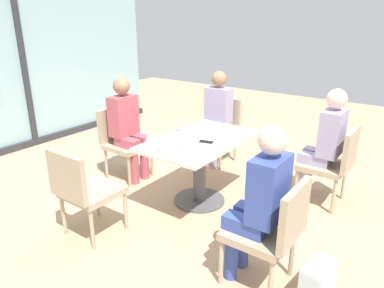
{
  "coord_description": "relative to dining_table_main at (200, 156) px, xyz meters",
  "views": [
    {
      "loc": [
        -2.93,
        -2.0,
        1.95
      ],
      "look_at": [
        0.0,
        0.1,
        0.65
      ],
      "focal_mm": 33.64,
      "sensor_mm": 36.0,
      "label": 1
    }
  ],
  "objects": [
    {
      "name": "ground_plane",
      "position": [
        0.0,
        0.0,
        -0.53
      ],
      "size": [
        12.0,
        12.0,
        0.0
      ],
      "primitive_type": "plane",
      "color": "tan"
    },
    {
      "name": "window_wall_backdrop",
      "position": [
        0.0,
        3.2,
        0.68
      ],
      "size": [
        4.85,
        0.1,
        2.7
      ],
      "color": "#94B7BC",
      "rests_on": "ground_plane"
    },
    {
      "name": "dining_table_main",
      "position": [
        0.0,
        0.0,
        0.0
      ],
      "size": [
        1.28,
        0.78,
        0.73
      ],
      "color": "silver",
      "rests_on": "ground_plane"
    },
    {
      "name": "chair_front_left",
      "position": [
        -0.78,
        -1.17,
        -0.04
      ],
      "size": [
        0.46,
        0.5,
        0.87
      ],
      "color": "tan",
      "rests_on": "ground_plane"
    },
    {
      "name": "chair_far_right",
      "position": [
        1.16,
        0.46,
        -0.04
      ],
      "size": [
        0.5,
        0.46,
        0.87
      ],
      "color": "tan",
      "rests_on": "ground_plane"
    },
    {
      "name": "chair_front_right",
      "position": [
        0.78,
        -1.17,
        -0.04
      ],
      "size": [
        0.46,
        0.5,
        0.87
      ],
      "color": "tan",
      "rests_on": "ground_plane"
    },
    {
      "name": "chair_near_window",
      "position": [
        0.0,
        1.17,
        -0.04
      ],
      "size": [
        0.46,
        0.51,
        0.87
      ],
      "color": "tan",
      "rests_on": "ground_plane"
    },
    {
      "name": "chair_far_left",
      "position": [
        -1.16,
        0.46,
        -0.04
      ],
      "size": [
        0.5,
        0.46,
        0.87
      ],
      "color": "tan",
      "rests_on": "ground_plane"
    },
    {
      "name": "person_front_left",
      "position": [
        -0.78,
        -1.06,
        0.17
      ],
      "size": [
        0.34,
        0.39,
        1.26
      ],
      "color": "#384C9E",
      "rests_on": "ground_plane"
    },
    {
      "name": "person_far_right",
      "position": [
        1.05,
        0.46,
        0.17
      ],
      "size": [
        0.39,
        0.34,
        1.26
      ],
      "color": "#9E93B7",
      "rests_on": "ground_plane"
    },
    {
      "name": "person_front_right",
      "position": [
        0.78,
        -1.06,
        0.17
      ],
      "size": [
        0.34,
        0.39,
        1.26
      ],
      "color": "#9E93B7",
      "rests_on": "ground_plane"
    },
    {
      "name": "person_near_window",
      "position": [
        -0.0,
        1.06,
        0.17
      ],
      "size": [
        0.34,
        0.39,
        1.26
      ],
      "color": "#B24C56",
      "rests_on": "ground_plane"
    },
    {
      "name": "wine_glass_0",
      "position": [
        -0.57,
        0.19,
        0.33
      ],
      "size": [
        0.07,
        0.07,
        0.18
      ],
      "color": "silver",
      "rests_on": "dining_table_main"
    },
    {
      "name": "wine_glass_1",
      "position": [
        0.07,
        0.3,
        0.33
      ],
      "size": [
        0.07,
        0.07,
        0.18
      ],
      "color": "silver",
      "rests_on": "dining_table_main"
    },
    {
      "name": "wine_glass_2",
      "position": [
        -0.05,
        0.04,
        0.33
      ],
      "size": [
        0.07,
        0.07,
        0.18
      ],
      "color": "silver",
      "rests_on": "dining_table_main"
    },
    {
      "name": "wine_glass_3",
      "position": [
        -0.36,
        -0.07,
        0.33
      ],
      "size": [
        0.07,
        0.07,
        0.18
      ],
      "color": "silver",
      "rests_on": "dining_table_main"
    },
    {
      "name": "wine_glass_4",
      "position": [
        -0.56,
        0.04,
        0.33
      ],
      "size": [
        0.07,
        0.07,
        0.18
      ],
      "color": "silver",
      "rests_on": "dining_table_main"
    },
    {
      "name": "coffee_cup",
      "position": [
        -0.26,
        0.23,
        0.24
      ],
      "size": [
        0.08,
        0.08,
        0.09
      ],
      "primitive_type": "cylinder",
      "color": "white",
      "rests_on": "dining_table_main"
    },
    {
      "name": "cell_phone_on_table",
      "position": [
        -0.05,
        -0.11,
        0.2
      ],
      "size": [
        0.1,
        0.16,
        0.01
      ],
      "primitive_type": "cube",
      "rotation": [
        0.0,
        0.0,
        0.25
      ],
      "color": "black",
      "rests_on": "dining_table_main"
    },
    {
      "name": "handbag_0",
      "position": [
        -0.7,
        -1.51,
        -0.39
      ],
      "size": [
        0.32,
        0.19,
        0.28
      ],
      "primitive_type": "cube",
      "rotation": [
        0.0,
        0.0,
        -0.11
      ],
      "color": "silver",
      "rests_on": "ground_plane"
    }
  ]
}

